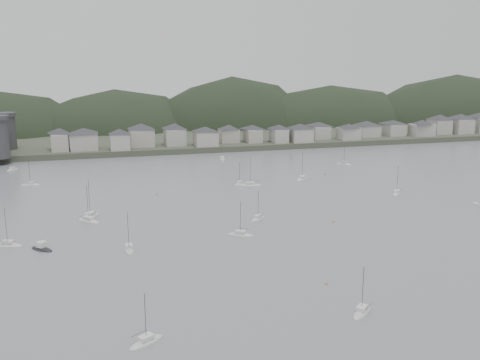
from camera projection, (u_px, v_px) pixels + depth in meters
name	position (u px, v px, depth m)	size (l,w,h in m)	color
ground	(330.00, 273.00, 122.36)	(900.00, 900.00, 0.00)	slate
far_shore_land	(159.00, 125.00, 399.14)	(900.00, 250.00, 3.00)	#383D2D
forested_ridge	(171.00, 147.00, 379.12)	(851.55, 103.94, 102.57)	black
waterfront_town	(273.00, 131.00, 306.33)	(451.48, 28.46, 12.92)	#A5A196
sailboat_lead	(146.00, 342.00, 91.75)	(7.26, 5.73, 9.79)	beige
moored_fleet	(209.00, 209.00, 175.51)	(186.22, 178.73, 12.81)	beige
motor_launch_far	(42.00, 249.00, 137.52)	(6.80, 6.81, 3.71)	black
mooring_buoys	(266.00, 228.00, 155.66)	(127.19, 123.21, 0.70)	#CA8143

